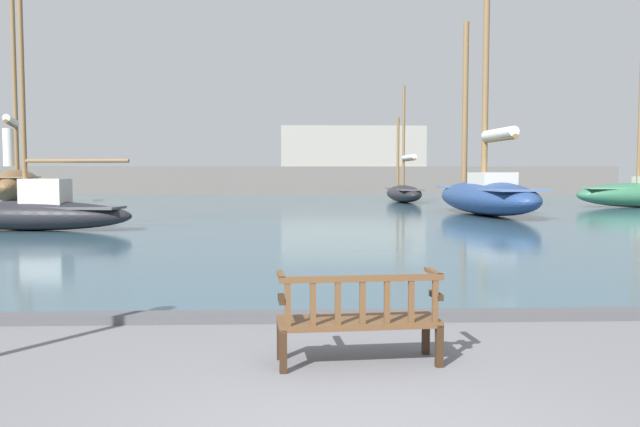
# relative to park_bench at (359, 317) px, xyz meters

# --- Properties ---
(harbor_water) EXTENTS (100.00, 80.00, 0.08)m
(harbor_water) POSITION_rel_park_bench_xyz_m (-0.21, 41.99, -0.43)
(harbor_water) COLOR #385666
(harbor_water) RESTS_ON ground
(quay_edge_kerb) EXTENTS (40.00, 0.30, 0.12)m
(quay_edge_kerb) POSITION_rel_park_bench_xyz_m (-0.21, 1.84, -0.41)
(quay_edge_kerb) COLOR #4C4C50
(quay_edge_kerb) RESTS_ON ground
(park_bench) EXTENTS (1.64, 0.66, 0.92)m
(park_bench) POSITION_rel_park_bench_xyz_m (0.00, 0.00, 0.00)
(park_bench) COLOR #322113
(park_bench) RESTS_ON ground
(sailboat_far_port) EXTENTS (8.22, 2.44, 7.79)m
(sailboat_far_port) POSITION_rel_park_bench_xyz_m (-9.17, 14.28, 0.23)
(sailboat_far_port) COLOR black
(sailboat_far_port) RESTS_ON harbor_water
(sailboat_far_starboard) EXTENTS (3.47, 9.61, 10.62)m
(sailboat_far_starboard) POSITION_rel_park_bench_xyz_m (7.78, 21.45, 0.60)
(sailboat_far_starboard) COLOR navy
(sailboat_far_starboard) RESTS_ON harbor_water
(sailboat_outer_starboard) EXTENTS (5.82, 10.96, 15.53)m
(sailboat_outer_starboard) POSITION_rel_park_bench_xyz_m (-18.45, 34.17, 0.86)
(sailboat_outer_starboard) COLOR brown
(sailboat_outer_starboard) RESTS_ON harbor_water
(sailboat_outer_port) EXTENTS (2.05, 7.95, 7.51)m
(sailboat_outer_port) POSITION_rel_park_bench_xyz_m (6.24, 34.08, 0.31)
(sailboat_outer_port) COLOR black
(sailboat_outer_port) RESTS_ON harbor_water
(far_breakwater) EXTENTS (58.17, 2.40, 6.31)m
(far_breakwater) POSITION_rel_park_bench_xyz_m (0.59, 51.50, 1.52)
(far_breakwater) COLOR #66605B
(far_breakwater) RESTS_ON ground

